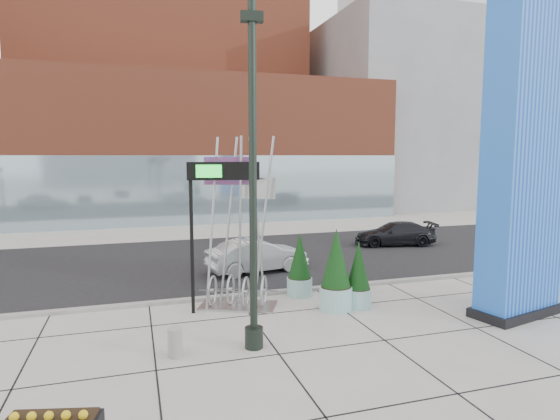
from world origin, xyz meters
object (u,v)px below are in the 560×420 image
object	(u,v)px
public_art_sculpture	(238,263)
overhead_street_sign	(217,184)
blue_pylon	(525,160)
car_silver_mid	(257,256)
lamp_post	(253,212)
concrete_bollard	(175,343)

from	to	relation	value
public_art_sculpture	overhead_street_sign	xyz separation A→B (m)	(-0.71, -0.20, 2.63)
blue_pylon	public_art_sculpture	xyz separation A→B (m)	(-8.15, 3.38, -3.38)
public_art_sculpture	car_silver_mid	distance (m)	4.69
blue_pylon	overhead_street_sign	size ratio (longest dim) A/B	2.10
lamp_post	public_art_sculpture	world-z (taller)	lamp_post
overhead_street_sign	concrete_bollard	bearing A→B (deg)	-110.91
blue_pylon	concrete_bollard	bearing A→B (deg)	166.86
concrete_bollard	car_silver_mid	world-z (taller)	car_silver_mid
car_silver_mid	lamp_post	bearing A→B (deg)	154.98
blue_pylon	public_art_sculpture	world-z (taller)	blue_pylon
public_art_sculpture	concrete_bollard	distance (m)	4.24
blue_pylon	overhead_street_sign	xyz separation A→B (m)	(-8.86, 3.18, -0.74)
concrete_bollard	overhead_street_sign	size ratio (longest dim) A/B	0.15
concrete_bollard	overhead_street_sign	xyz separation A→B (m)	(1.64, 3.16, 3.74)
lamp_post	car_silver_mid	distance (m)	8.47
blue_pylon	concrete_bollard	size ratio (longest dim) A/B	13.87
blue_pylon	lamp_post	size ratio (longest dim) A/B	1.15
blue_pylon	lamp_post	bearing A→B (deg)	167.12
blue_pylon	car_silver_mid	world-z (taller)	blue_pylon
blue_pylon	concrete_bollard	xyz separation A→B (m)	(-10.50, 0.02, -4.49)
blue_pylon	car_silver_mid	distance (m)	10.82
blue_pylon	public_art_sculpture	size ratio (longest dim) A/B	1.79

